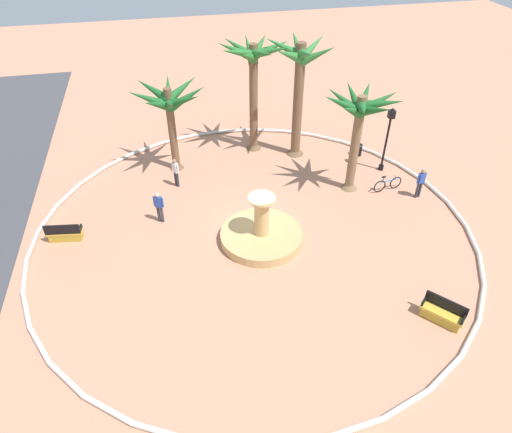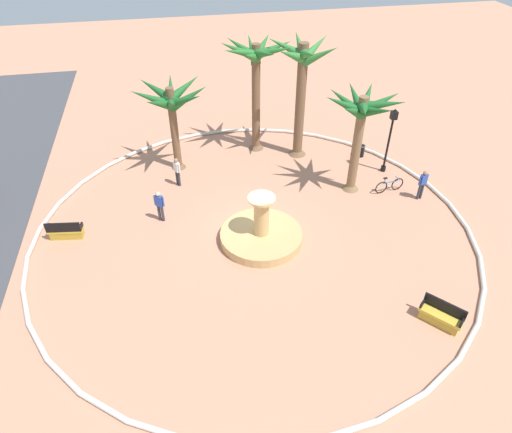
{
  "view_description": "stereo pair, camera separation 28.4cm",
  "coord_description": "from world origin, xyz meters",
  "px_view_note": "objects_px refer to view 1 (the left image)",
  "views": [
    {
      "loc": [
        -16.31,
        3.44,
        13.82
      ],
      "look_at": [
        -0.23,
        -0.06,
        1.0
      ],
      "focal_mm": 31.55,
      "sensor_mm": 36.0,
      "label": 1
    },
    {
      "loc": [
        -16.37,
        3.16,
        13.82
      ],
      "look_at": [
        -0.23,
        -0.06,
        1.0
      ],
      "focal_mm": 31.55,
      "sensor_mm": 36.0,
      "label": 2
    }
  ],
  "objects_px": {
    "palm_tree_far_side": "(360,116)",
    "bench_west": "(442,314)",
    "palm_tree_near_fountain": "(169,105)",
    "lamppost": "(388,135)",
    "person_cyclist_photo": "(159,206)",
    "palm_tree_by_curb": "(253,66)",
    "trash_bin": "(359,149)",
    "bicycle_red_frame": "(388,184)",
    "person_cyclist_helmet": "(421,182)",
    "fountain": "(261,234)",
    "palm_tree_mid_plaza": "(299,76)",
    "bench_east": "(65,234)",
    "person_pedestrian_stroll": "(176,171)"
  },
  "relations": [
    {
      "from": "palm_tree_far_side",
      "to": "bench_west",
      "type": "distance_m",
      "value": 10.06
    },
    {
      "from": "palm_tree_near_fountain",
      "to": "bench_west",
      "type": "xyz_separation_m",
      "value": [
        -13.33,
        -9.04,
        -3.55
      ]
    },
    {
      "from": "palm_tree_far_side",
      "to": "lamppost",
      "type": "relative_size",
      "value": 1.45
    },
    {
      "from": "palm_tree_far_side",
      "to": "bench_west",
      "type": "height_order",
      "value": "palm_tree_far_side"
    },
    {
      "from": "lamppost",
      "to": "person_cyclist_photo",
      "type": "distance_m",
      "value": 12.88
    },
    {
      "from": "palm_tree_by_curb",
      "to": "trash_bin",
      "type": "xyz_separation_m",
      "value": [
        -2.19,
        -6.03,
        -4.75
      ]
    },
    {
      "from": "palm_tree_by_curb",
      "to": "bicycle_red_frame",
      "type": "relative_size",
      "value": 3.87
    },
    {
      "from": "person_cyclist_helmet",
      "to": "palm_tree_far_side",
      "type": "bearing_deg",
      "value": 64.34
    },
    {
      "from": "palm_tree_near_fountain",
      "to": "lamppost",
      "type": "bearing_deg",
      "value": -103.08
    },
    {
      "from": "person_cyclist_helmet",
      "to": "person_cyclist_photo",
      "type": "height_order",
      "value": "person_cyclist_helmet"
    },
    {
      "from": "fountain",
      "to": "person_cyclist_photo",
      "type": "relative_size",
      "value": 2.26
    },
    {
      "from": "palm_tree_mid_plaza",
      "to": "bench_west",
      "type": "relative_size",
      "value": 4.46
    },
    {
      "from": "person_cyclist_helmet",
      "to": "person_cyclist_photo",
      "type": "xyz_separation_m",
      "value": [
        0.78,
        13.34,
        -0.0
      ]
    },
    {
      "from": "palm_tree_far_side",
      "to": "person_cyclist_helmet",
      "type": "distance_m",
      "value": 4.87
    },
    {
      "from": "bench_east",
      "to": "person_cyclist_photo",
      "type": "distance_m",
      "value": 4.48
    },
    {
      "from": "palm_tree_near_fountain",
      "to": "palm_tree_by_curb",
      "type": "height_order",
      "value": "palm_tree_by_curb"
    },
    {
      "from": "palm_tree_near_fountain",
      "to": "bicycle_red_frame",
      "type": "relative_size",
      "value": 2.97
    },
    {
      "from": "bench_west",
      "to": "trash_bin",
      "type": "distance_m",
      "value": 12.62
    },
    {
      "from": "palm_tree_by_curb",
      "to": "palm_tree_far_side",
      "type": "bearing_deg",
      "value": -142.37
    },
    {
      "from": "fountain",
      "to": "palm_tree_mid_plaza",
      "type": "xyz_separation_m",
      "value": [
        7.41,
        -3.77,
        4.47
      ]
    },
    {
      "from": "person_pedestrian_stroll",
      "to": "palm_tree_near_fountain",
      "type": "bearing_deg",
      "value": -4.37
    },
    {
      "from": "palm_tree_near_fountain",
      "to": "palm_tree_mid_plaza",
      "type": "relative_size",
      "value": 0.74
    },
    {
      "from": "fountain",
      "to": "bicycle_red_frame",
      "type": "relative_size",
      "value": 2.24
    },
    {
      "from": "palm_tree_near_fountain",
      "to": "trash_bin",
      "type": "distance_m",
      "value": 11.41
    },
    {
      "from": "bench_east",
      "to": "person_cyclist_photo",
      "type": "bearing_deg",
      "value": -84.13
    },
    {
      "from": "palm_tree_far_side",
      "to": "bench_west",
      "type": "relative_size",
      "value": 3.59
    },
    {
      "from": "palm_tree_far_side",
      "to": "person_pedestrian_stroll",
      "type": "bearing_deg",
      "value": 76.3
    },
    {
      "from": "palm_tree_near_fountain",
      "to": "lamppost",
      "type": "relative_size",
      "value": 1.33
    },
    {
      "from": "palm_tree_by_curb",
      "to": "person_cyclist_helmet",
      "type": "bearing_deg",
      "value": -133.28
    },
    {
      "from": "trash_bin",
      "to": "person_cyclist_helmet",
      "type": "relative_size",
      "value": 0.43
    },
    {
      "from": "lamppost",
      "to": "person_pedestrian_stroll",
      "type": "height_order",
      "value": "lamppost"
    },
    {
      "from": "palm_tree_far_side",
      "to": "bicycle_red_frame",
      "type": "relative_size",
      "value": 3.23
    },
    {
      "from": "person_cyclist_helmet",
      "to": "palm_tree_by_curb",
      "type": "bearing_deg",
      "value": 46.72
    },
    {
      "from": "person_cyclist_photo",
      "to": "person_cyclist_helmet",
      "type": "bearing_deg",
      "value": -93.34
    },
    {
      "from": "palm_tree_far_side",
      "to": "bicycle_red_frame",
      "type": "distance_m",
      "value": 4.37
    },
    {
      "from": "bicycle_red_frame",
      "to": "palm_tree_by_curb",
      "type": "bearing_deg",
      "value": 45.34
    },
    {
      "from": "palm_tree_by_curb",
      "to": "bench_west",
      "type": "xyz_separation_m",
      "value": [
        -14.68,
        -4.24,
        -4.79
      ]
    },
    {
      "from": "bench_east",
      "to": "palm_tree_by_curb",
      "type": "bearing_deg",
      "value": -57.39
    },
    {
      "from": "lamppost",
      "to": "palm_tree_by_curb",
      "type": "bearing_deg",
      "value": 58.93
    },
    {
      "from": "person_pedestrian_stroll",
      "to": "person_cyclist_helmet",
      "type": "bearing_deg",
      "value": -106.99
    },
    {
      "from": "bench_west",
      "to": "person_cyclist_helmet",
      "type": "relative_size",
      "value": 0.91
    },
    {
      "from": "fountain",
      "to": "bench_east",
      "type": "bearing_deg",
      "value": 77.55
    },
    {
      "from": "palm_tree_by_curb",
      "to": "fountain",
      "type": "bearing_deg",
      "value": 170.5
    },
    {
      "from": "fountain",
      "to": "palm_tree_mid_plaza",
      "type": "relative_size",
      "value": 0.56
    },
    {
      "from": "person_cyclist_helmet",
      "to": "palm_tree_mid_plaza",
      "type": "bearing_deg",
      "value": 41.26
    },
    {
      "from": "palm_tree_near_fountain",
      "to": "palm_tree_far_side",
      "type": "xyz_separation_m",
      "value": [
        -4.05,
        -8.97,
        0.36
      ]
    },
    {
      "from": "bench_west",
      "to": "person_cyclist_photo",
      "type": "xyz_separation_m",
      "value": [
        8.5,
        10.2,
        0.6
      ]
    },
    {
      "from": "fountain",
      "to": "person_cyclist_helmet",
      "type": "bearing_deg",
      "value": -79.44
    },
    {
      "from": "bench_east",
      "to": "lamppost",
      "type": "xyz_separation_m",
      "value": [
        2.61,
        -17.05,
        1.9
      ]
    },
    {
      "from": "person_cyclist_photo",
      "to": "person_pedestrian_stroll",
      "type": "relative_size",
      "value": 1.01
    }
  ]
}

